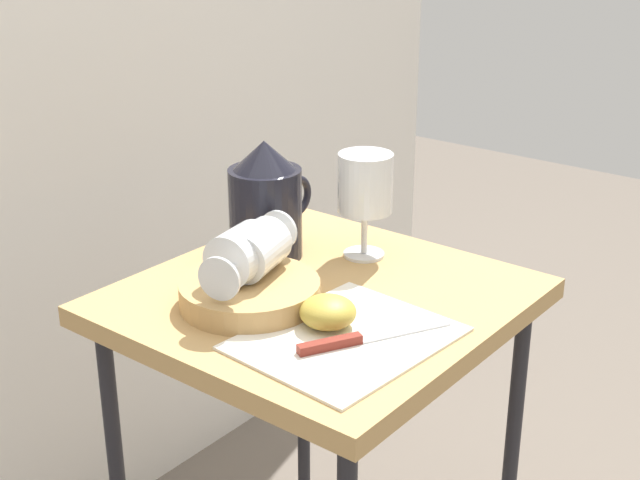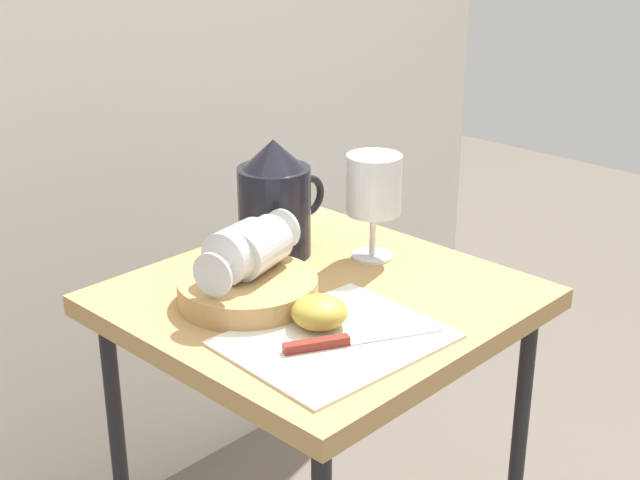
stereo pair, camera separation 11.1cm
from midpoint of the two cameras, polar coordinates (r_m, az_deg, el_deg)
The scene contains 10 objects.
curtain_drape at distance 1.65m, azimuth -13.98°, elevation 11.88°, with size 2.40×0.03×1.96m, color silver.
table at distance 1.31m, azimuth 2.44°, elevation -6.25°, with size 0.52×0.51×0.70m.
linen_napkin at distance 1.15m, azimuth 3.76°, elevation -6.38°, with size 0.26×0.21×0.00m, color silver.
basket_tray at distance 1.24m, azimuth -2.06°, elevation -3.25°, with size 0.19×0.19×0.04m, color tan.
pitcher at distance 1.38m, azimuth -0.58°, elevation 1.99°, with size 0.16×0.11×0.19m.
wine_glass_upright at distance 1.36m, azimuth 5.78°, elevation 3.16°, with size 0.08×0.08×0.17m.
wine_glass_tipped_near at distance 1.23m, azimuth -2.40°, elevation -0.67°, with size 0.15×0.09×0.07m.
wine_glass_tipped_far at distance 1.24m, azimuth -1.68°, elevation -0.60°, with size 0.16×0.10×0.07m.
apple_half_left at distance 1.16m, azimuth 2.72°, elevation -4.66°, with size 0.07×0.07×0.04m, color #B29938.
knife at distance 1.13m, azimuth 4.17°, elevation -6.51°, with size 0.20×0.11×0.01m.
Camera 2 is at (-0.83, -0.80, 1.25)m, focal length 50.31 mm.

